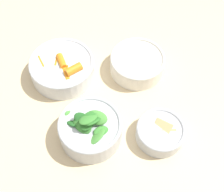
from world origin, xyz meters
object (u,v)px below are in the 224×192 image
at_px(bowl_carrots, 62,68).
at_px(bowl_greens, 90,129).
at_px(bowl_cookies, 161,132).
at_px(bowl_beans_hotdog, 137,64).

height_order(bowl_carrots, bowl_greens, bowl_greens).
relative_size(bowl_greens, bowl_cookies, 1.32).
bearing_deg(bowl_carrots, bowl_greens, -74.76).
xyz_separation_m(bowl_greens, bowl_beans_hotdog, (0.16, 0.20, -0.01)).
relative_size(bowl_carrots, bowl_cookies, 1.48).
bearing_deg(bowl_beans_hotdog, bowl_cookies, -85.76).
xyz_separation_m(bowl_carrots, bowl_beans_hotdog, (0.22, -0.01, -0.01)).
bearing_deg(bowl_greens, bowl_cookies, -9.35).
height_order(bowl_greens, bowl_cookies, bowl_greens).
distance_m(bowl_greens, bowl_beans_hotdog, 0.26).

